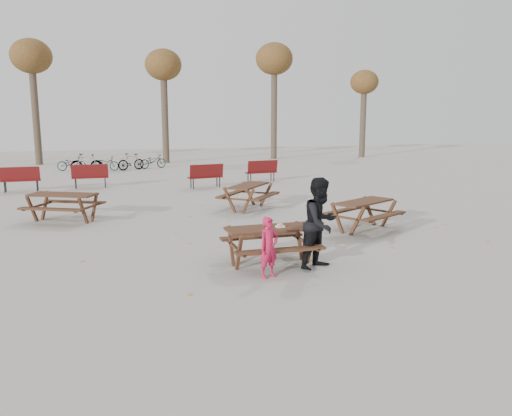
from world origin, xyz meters
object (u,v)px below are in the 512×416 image
object	(u,v)px
soda_bottle	(267,225)
child	(269,247)
picnic_table_east	(364,215)
adult	(321,223)
picnic_table_north	(64,208)
food_tray	(280,226)
picnic_table_far	(248,197)
main_picnic_table	(271,236)

from	to	relation	value
soda_bottle	child	world-z (taller)	child
child	picnic_table_east	distance (m)	4.86
soda_bottle	adult	xyz separation A→B (m)	(0.97, -0.43, 0.06)
child	soda_bottle	bearing A→B (deg)	52.25
soda_bottle	child	size ratio (longest dim) A/B	0.15
adult	picnic_table_north	distance (m)	8.21
child	picnic_table_east	bearing A→B (deg)	18.19
soda_bottle	picnic_table_east	bearing A→B (deg)	34.14
child	picnic_table_east	world-z (taller)	child
adult	picnic_table_north	bearing A→B (deg)	100.66
adult	picnic_table_east	size ratio (longest dim) A/B	1.00
food_tray	picnic_table_east	world-z (taller)	food_tray
child	picnic_table_east	size ratio (longest dim) A/B	0.64
picnic_table_north	picnic_table_far	world-z (taller)	picnic_table_north
soda_bottle	picnic_table_north	world-z (taller)	soda_bottle
adult	picnic_table_far	distance (m)	6.74
main_picnic_table	food_tray	world-z (taller)	food_tray
adult	picnic_table_north	xyz separation A→B (m)	(-5.17, 6.36, -0.50)
picnic_table_north	picnic_table_east	bearing A→B (deg)	2.81
picnic_table_east	picnic_table_far	xyz separation A→B (m)	(-2.06, 3.88, 0.01)
main_picnic_table	child	bearing A→B (deg)	-111.32
food_tray	picnic_table_far	size ratio (longest dim) A/B	0.10
food_tray	child	world-z (taller)	child
food_tray	soda_bottle	bearing A→B (deg)	-175.56
food_tray	picnic_table_north	bearing A→B (deg)	127.24
soda_bottle	picnic_table_far	world-z (taller)	soda_bottle
soda_bottle	adult	distance (m)	1.06
main_picnic_table	picnic_table_north	size ratio (longest dim) A/B	0.95
picnic_table_east	food_tray	bearing A→B (deg)	-171.35
food_tray	picnic_table_east	xyz separation A→B (m)	(3.24, 2.37, -0.40)
picnic_table_far	food_tray	bearing A→B (deg)	-151.17
main_picnic_table	soda_bottle	world-z (taller)	soda_bottle
soda_bottle	child	bearing A→B (deg)	-106.20
soda_bottle	picnic_table_far	distance (m)	6.45
food_tray	child	distance (m)	0.91
food_tray	soda_bottle	size ratio (longest dim) A/B	1.06
picnic_table_far	child	bearing A→B (deg)	-153.93
child	picnic_table_far	size ratio (longest dim) A/B	0.62
adult	picnic_table_north	world-z (taller)	adult
food_tray	adult	bearing A→B (deg)	-33.73
soda_bottle	picnic_table_east	world-z (taller)	soda_bottle
picnic_table_east	picnic_table_north	world-z (taller)	picnic_table_north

